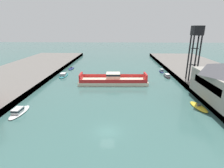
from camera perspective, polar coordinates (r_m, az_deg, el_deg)
ground_plane at (r=32.09m, az=-1.53°, el=-15.11°), size 400.00×400.00×0.00m
chain_ferry at (r=57.68m, az=0.37°, el=1.25°), size 22.29×7.84×3.47m
moored_boat_near_left at (r=80.28m, az=-13.04°, el=4.91°), size 2.25×5.65×1.00m
moored_boat_near_right at (r=45.14m, az=26.22°, el=-6.61°), size 3.07×6.50×0.89m
moored_boat_mid_left at (r=68.62m, az=17.37°, el=2.58°), size 2.20×6.80×1.20m
moored_boat_mid_right at (r=68.80m, az=-15.44°, el=2.82°), size 2.94×7.99×1.29m
moored_boat_far_left at (r=42.64m, az=-27.95°, el=-7.82°), size 2.52×6.95×1.36m
moored_boat_far_right at (r=75.53m, az=15.73°, el=4.11°), size 1.87×5.01×1.36m
crane_tower at (r=60.40m, az=25.57°, el=12.88°), size 2.96×2.96×16.57m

